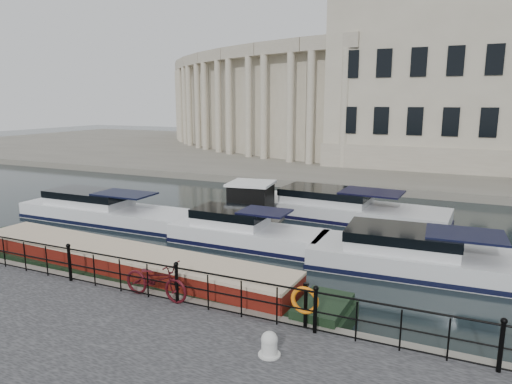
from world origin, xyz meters
TOP-DOWN VIEW (x-y plane):
  - ground_plane at (0.00, 0.00)m, footprint 160.00×160.00m
  - far_bank at (0.00, 39.00)m, footprint 120.00×42.00m
  - railing at (0.00, -2.25)m, footprint 24.14×0.14m
  - civic_building at (-1.00, 34.71)m, footprint 53.55×31.84m
  - bicycle at (-0.74, -2.21)m, footprint 2.18×0.85m
  - mooring_bollard at (3.38, -3.65)m, footprint 0.50×0.50m
  - life_ring_post at (3.70, -2.17)m, footprint 0.72×0.19m
  - narrowboat at (-3.17, -0.67)m, footprint 15.58×2.81m
  - harbour_hut at (-2.59, 8.25)m, footprint 3.23×2.81m
  - cabin_cruisers at (-0.65, 6.98)m, footprint 25.08×9.90m

SIDE VIEW (x-z plane):
  - ground_plane at x=0.00m, z-range 0.00..0.00m
  - far_bank at x=0.00m, z-range 0.00..0.55m
  - narrowboat at x=-3.17m, z-range -0.42..1.15m
  - cabin_cruisers at x=-0.65m, z-range -0.63..1.36m
  - mooring_bollard at x=3.38m, z-range 0.53..1.10m
  - harbour_hut at x=-2.59m, z-range -0.14..2.04m
  - bicycle at x=-0.74m, z-range 0.55..1.68m
  - railing at x=0.00m, z-range 0.59..1.81m
  - life_ring_post at x=3.70m, z-range 0.70..1.88m
  - civic_building at x=-1.00m, z-range -1.39..15.46m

